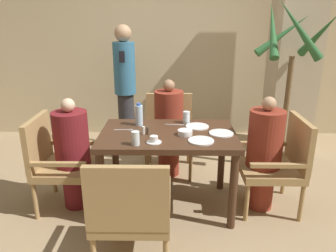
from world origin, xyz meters
TOP-DOWN VIEW (x-y plane):
  - ground_plane at (0.00, 0.00)m, footprint 16.00×16.00m
  - wall_back at (0.00, 2.13)m, footprint 8.00×0.06m
  - pillar_stone at (1.61, 1.53)m, footprint 0.55×0.55m
  - dining_table at (0.00, 0.00)m, footprint 1.24×0.81m
  - chair_left_side at (-1.04, 0.00)m, footprint 0.55×0.55m
  - diner_in_left_chair at (-0.89, 0.00)m, footprint 0.32×0.32m
  - chair_far_side at (0.00, 0.82)m, footprint 0.55×0.55m
  - diner_in_far_chair at (-0.00, 0.68)m, footprint 0.32×0.32m
  - chair_right_side at (1.04, 0.00)m, footprint 0.55×0.55m
  - diner_in_right_chair at (0.89, 0.00)m, footprint 0.32×0.32m
  - chair_near_corner at (-0.25, -0.82)m, footprint 0.55×0.55m
  - standing_host at (-0.59, 1.47)m, footprint 0.28×0.32m
  - potted_palm at (1.35, 0.87)m, footprint 0.75×0.69m
  - plate_main_left at (0.48, -0.03)m, footprint 0.22×0.22m
  - plate_main_right at (0.28, 0.16)m, footprint 0.22×0.22m
  - plate_dessert_center at (0.28, -0.22)m, footprint 0.22×0.22m
  - teacup_with_saucer at (-0.11, -0.25)m, footprint 0.13×0.13m
  - bowl_small at (0.15, -0.06)m, footprint 0.13×0.13m
  - water_bottle at (-0.28, 0.21)m, footprint 0.07×0.07m
  - glass_tall_near at (0.18, 0.29)m, footprint 0.07×0.07m
  - glass_tall_mid at (-0.26, -0.30)m, footprint 0.07×0.07m
  - salt_shaker at (-0.22, -0.04)m, footprint 0.03×0.03m
  - pepper_shaker at (-0.18, -0.04)m, footprint 0.03×0.03m
  - fork_beside_plate at (-0.40, 0.07)m, footprint 0.18×0.02m
  - knife_beside_plate at (0.07, 0.22)m, footprint 0.19×0.04m

SIDE VIEW (x-z plane):
  - ground_plane at x=0.00m, z-range 0.00..0.00m
  - chair_left_side at x=-1.04m, z-range 0.03..0.93m
  - chair_far_side at x=0.00m, z-range 0.03..0.93m
  - chair_right_side at x=1.04m, z-range 0.03..0.93m
  - chair_near_corner at x=-0.25m, z-range 0.03..0.93m
  - diner_in_left_chair at x=-0.89m, z-range 0.01..1.09m
  - diner_in_right_chair at x=0.89m, z-range 0.01..1.11m
  - diner_in_far_chair at x=0.00m, z-range 0.01..1.13m
  - dining_table at x=0.00m, z-range 0.27..1.03m
  - fork_beside_plate at x=-0.40m, z-range 0.76..0.76m
  - knife_beside_plate at x=0.07m, z-range 0.76..0.76m
  - plate_main_left at x=0.48m, z-range 0.76..0.77m
  - plate_main_right at x=0.28m, z-range 0.76..0.77m
  - plate_dessert_center at x=0.28m, z-range 0.76..0.77m
  - teacup_with_saucer at x=-0.11m, z-range 0.75..0.81m
  - bowl_small at x=0.15m, z-range 0.76..0.80m
  - pepper_shaker at x=-0.18m, z-range 0.76..0.83m
  - salt_shaker at x=-0.22m, z-range 0.76..0.83m
  - glass_tall_near at x=0.18m, z-range 0.76..0.88m
  - glass_tall_mid at x=-0.26m, z-range 0.76..0.88m
  - potted_palm at x=1.35m, z-range -0.13..1.82m
  - water_bottle at x=-0.28m, z-range 0.75..0.97m
  - standing_host at x=-0.59m, z-range 0.06..1.73m
  - pillar_stone at x=1.61m, z-range 0.00..2.70m
  - wall_back at x=0.00m, z-range 0.00..2.80m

